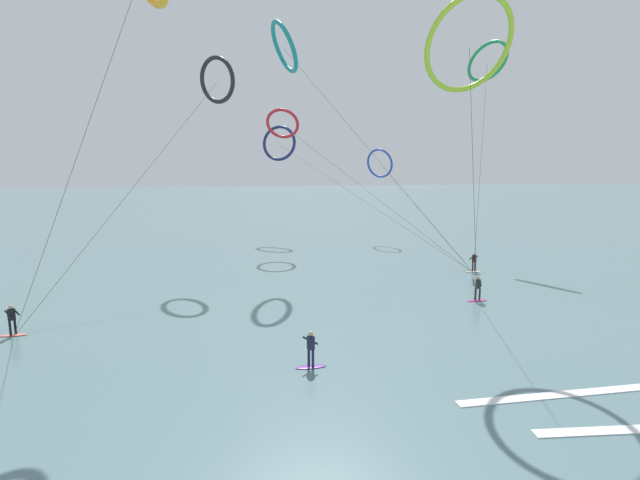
{
  "coord_description": "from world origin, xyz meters",
  "views": [
    {
      "loc": [
        -5.21,
        -2.81,
        9.02
      ],
      "look_at": [
        0.0,
        22.12,
        5.04
      ],
      "focal_mm": 26.77,
      "sensor_mm": 36.0,
      "label": 1
    }
  ],
  "objects_px": {
    "surfer_coral": "(12,322)",
    "kite_emerald": "(487,61)",
    "kite_charcoal": "(217,80)",
    "kite_cobalt": "(380,163)",
    "kite_teal": "(284,47)",
    "surfer_ivory": "(474,263)",
    "surfer_violet": "(311,352)",
    "kite_navy": "(279,143)",
    "kite_lime": "(470,44)",
    "surfer_magenta": "(478,290)",
    "kite_crimson": "(283,124)"
  },
  "relations": [
    {
      "from": "surfer_magenta",
      "to": "kite_navy",
      "type": "bearing_deg",
      "value": -53.67
    },
    {
      "from": "kite_cobalt",
      "to": "kite_lime",
      "type": "height_order",
      "value": "kite_lime"
    },
    {
      "from": "surfer_ivory",
      "to": "kite_lime",
      "type": "xyz_separation_m",
      "value": [
        -7.32,
        -11.03,
        14.74
      ]
    },
    {
      "from": "surfer_coral",
      "to": "surfer_ivory",
      "type": "bearing_deg",
      "value": 139.01
    },
    {
      "from": "surfer_violet",
      "to": "kite_navy",
      "type": "bearing_deg",
      "value": 144.5
    },
    {
      "from": "kite_cobalt",
      "to": "kite_teal",
      "type": "height_order",
      "value": "kite_teal"
    },
    {
      "from": "kite_crimson",
      "to": "kite_teal",
      "type": "distance_m",
      "value": 10.36
    },
    {
      "from": "surfer_ivory",
      "to": "kite_cobalt",
      "type": "height_order",
      "value": "kite_cobalt"
    },
    {
      "from": "surfer_magenta",
      "to": "kite_crimson",
      "type": "height_order",
      "value": "kite_crimson"
    },
    {
      "from": "surfer_ivory",
      "to": "kite_emerald",
      "type": "bearing_deg",
      "value": 44.5
    },
    {
      "from": "surfer_coral",
      "to": "surfer_violet",
      "type": "bearing_deg",
      "value": 97.18
    },
    {
      "from": "kite_lime",
      "to": "kite_navy",
      "type": "xyz_separation_m",
      "value": [
        -6.28,
        34.25,
        -3.83
      ]
    },
    {
      "from": "surfer_ivory",
      "to": "kite_crimson",
      "type": "xyz_separation_m",
      "value": [
        -14.09,
        15.93,
        12.62
      ]
    },
    {
      "from": "surfer_violet",
      "to": "kite_crimson",
      "type": "bearing_deg",
      "value": 144.21
    },
    {
      "from": "kite_cobalt",
      "to": "kite_charcoal",
      "type": "distance_m",
      "value": 23.44
    },
    {
      "from": "surfer_coral",
      "to": "kite_cobalt",
      "type": "xyz_separation_m",
      "value": [
        29.86,
        28.08,
        8.45
      ]
    },
    {
      "from": "kite_cobalt",
      "to": "kite_emerald",
      "type": "bearing_deg",
      "value": -179.97
    },
    {
      "from": "kite_lime",
      "to": "surfer_magenta",
      "type": "bearing_deg",
      "value": -143.02
    },
    {
      "from": "surfer_ivory",
      "to": "kite_teal",
      "type": "bearing_deg",
      "value": 139.74
    },
    {
      "from": "surfer_violet",
      "to": "kite_emerald",
      "type": "distance_m",
      "value": 39.23
    },
    {
      "from": "surfer_violet",
      "to": "kite_crimson",
      "type": "distance_m",
      "value": 34.67
    },
    {
      "from": "kite_crimson",
      "to": "kite_emerald",
      "type": "bearing_deg",
      "value": -177.19
    },
    {
      "from": "surfer_ivory",
      "to": "kite_teal",
      "type": "relative_size",
      "value": 0.08
    },
    {
      "from": "surfer_violet",
      "to": "surfer_ivory",
      "type": "xyz_separation_m",
      "value": [
        17.15,
        16.21,
        0.0
      ]
    },
    {
      "from": "kite_crimson",
      "to": "surfer_violet",
      "type": "bearing_deg",
      "value": 105.11
    },
    {
      "from": "surfer_coral",
      "to": "kite_charcoal",
      "type": "distance_m",
      "value": 24.76
    },
    {
      "from": "surfer_coral",
      "to": "kite_teal",
      "type": "height_order",
      "value": "kite_teal"
    },
    {
      "from": "surfer_ivory",
      "to": "kite_lime",
      "type": "bearing_deg",
      "value": -137.44
    },
    {
      "from": "surfer_coral",
      "to": "kite_lime",
      "type": "distance_m",
      "value": 28.72
    },
    {
      "from": "kite_charcoal",
      "to": "kite_crimson",
      "type": "bearing_deg",
      "value": -82.1
    },
    {
      "from": "surfer_magenta",
      "to": "surfer_violet",
      "type": "xyz_separation_m",
      "value": [
        -12.85,
        -8.14,
        0.0
      ]
    },
    {
      "from": "surfer_coral",
      "to": "kite_emerald",
      "type": "relative_size",
      "value": 0.08
    },
    {
      "from": "kite_lime",
      "to": "kite_crimson",
      "type": "bearing_deg",
      "value": -83.38
    },
    {
      "from": "surfer_magenta",
      "to": "kite_navy",
      "type": "xyz_separation_m",
      "value": [
        -9.29,
        31.29,
        10.9
      ]
    },
    {
      "from": "surfer_magenta",
      "to": "kite_lime",
      "type": "bearing_deg",
      "value": 64.25
    },
    {
      "from": "kite_charcoal",
      "to": "kite_emerald",
      "type": "height_order",
      "value": "kite_emerald"
    },
    {
      "from": "kite_lime",
      "to": "surfer_coral",
      "type": "bearing_deg",
      "value": -12.18
    },
    {
      "from": "surfer_magenta",
      "to": "surfer_violet",
      "type": "relative_size",
      "value": 1.0
    },
    {
      "from": "surfer_coral",
      "to": "surfer_ivory",
      "type": "distance_m",
      "value": 33.14
    },
    {
      "from": "kite_lime",
      "to": "kite_crimson",
      "type": "distance_m",
      "value": 27.88
    },
    {
      "from": "kite_cobalt",
      "to": "kite_teal",
      "type": "xyz_separation_m",
      "value": [
        -12.94,
        -11.65,
        10.0
      ]
    },
    {
      "from": "surfer_coral",
      "to": "kite_emerald",
      "type": "xyz_separation_m",
      "value": [
        37.76,
        18.55,
        18.58
      ]
    },
    {
      "from": "kite_navy",
      "to": "kite_teal",
      "type": "xyz_separation_m",
      "value": [
        -1.38,
        -15.79,
        7.55
      ]
    },
    {
      "from": "surfer_magenta",
      "to": "kite_crimson",
      "type": "bearing_deg",
      "value": -48.04
    },
    {
      "from": "kite_cobalt",
      "to": "kite_navy",
      "type": "relative_size",
      "value": 0.84
    },
    {
      "from": "kite_emerald",
      "to": "kite_teal",
      "type": "distance_m",
      "value": 20.95
    },
    {
      "from": "kite_navy",
      "to": "kite_teal",
      "type": "distance_m",
      "value": 17.56
    },
    {
      "from": "kite_cobalt",
      "to": "kite_navy",
      "type": "height_order",
      "value": "kite_navy"
    },
    {
      "from": "surfer_magenta",
      "to": "surfer_ivory",
      "type": "bearing_deg",
      "value": -98.25
    },
    {
      "from": "surfer_violet",
      "to": "kite_navy",
      "type": "distance_m",
      "value": 41.06
    }
  ]
}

